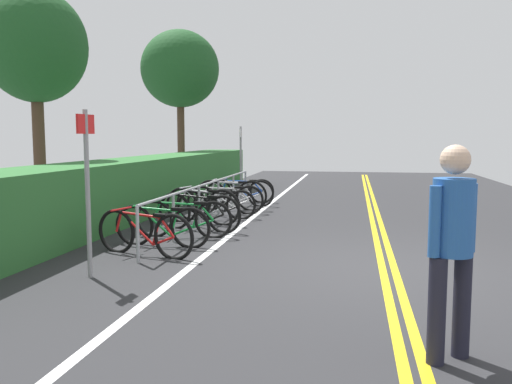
{
  "coord_description": "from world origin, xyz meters",
  "views": [
    {
      "loc": [
        -7.28,
        0.49,
        1.78
      ],
      "look_at": [
        2.11,
        2.23,
        0.78
      ],
      "focal_mm": 37.15,
      "sensor_mm": 36.0,
      "label": 1
    }
  ],
  "objects_px": {
    "bicycle_3": "(199,212)",
    "sign_post_near": "(87,177)",
    "bicycle_6": "(226,200)",
    "bicycle_9": "(242,191)",
    "bicycle_4": "(202,206)",
    "bicycle_8": "(240,193)",
    "bicycle_2": "(184,219)",
    "bicycle_0": "(144,233)",
    "sign_post_far": "(241,155)",
    "pedestrian": "(452,238)",
    "tree_mid": "(35,47)",
    "bike_rack": "(209,192)",
    "bicycle_1": "(162,226)",
    "bicycle_5": "(217,205)",
    "bicycle_7": "(231,195)",
    "tree_far_right": "(180,69)"
  },
  "relations": [
    {
      "from": "sign_post_near",
      "to": "pedestrian",
      "type": "bearing_deg",
      "value": -114.03
    },
    {
      "from": "bicycle_6",
      "to": "sign_post_near",
      "type": "relative_size",
      "value": 0.81
    },
    {
      "from": "bicycle_8",
      "to": "bicycle_2",
      "type": "bearing_deg",
      "value": 179.0
    },
    {
      "from": "sign_post_near",
      "to": "bicycle_4",
      "type": "bearing_deg",
      "value": -3.03
    },
    {
      "from": "bicycle_8",
      "to": "sign_post_near",
      "type": "relative_size",
      "value": 0.85
    },
    {
      "from": "bicycle_7",
      "to": "sign_post_near",
      "type": "distance_m",
      "value": 6.45
    },
    {
      "from": "bicycle_9",
      "to": "pedestrian",
      "type": "bearing_deg",
      "value": -158.86
    },
    {
      "from": "bicycle_0",
      "to": "tree_far_right",
      "type": "xyz_separation_m",
      "value": [
        11.49,
        3.25,
        3.89
      ]
    },
    {
      "from": "bicycle_1",
      "to": "sign_post_far",
      "type": "height_order",
      "value": "sign_post_far"
    },
    {
      "from": "bicycle_4",
      "to": "pedestrian",
      "type": "xyz_separation_m",
      "value": [
        -6.1,
        -3.82,
        0.63
      ]
    },
    {
      "from": "bicycle_2",
      "to": "sign_post_far",
      "type": "distance_m",
      "value": 6.12
    },
    {
      "from": "bike_rack",
      "to": "bicycle_4",
      "type": "relative_size",
      "value": 4.49
    },
    {
      "from": "bicycle_3",
      "to": "bicycle_7",
      "type": "bearing_deg",
      "value": 0.75
    },
    {
      "from": "tree_mid",
      "to": "sign_post_far",
      "type": "bearing_deg",
      "value": -44.49
    },
    {
      "from": "bicycle_3",
      "to": "sign_post_far",
      "type": "relative_size",
      "value": 0.86
    },
    {
      "from": "sign_post_near",
      "to": "sign_post_far",
      "type": "height_order",
      "value": "sign_post_near"
    },
    {
      "from": "bicycle_3",
      "to": "sign_post_near",
      "type": "bearing_deg",
      "value": 173.75
    },
    {
      "from": "bicycle_0",
      "to": "bicycle_7",
      "type": "distance_m",
      "value": 5.08
    },
    {
      "from": "bicycle_5",
      "to": "sign_post_far",
      "type": "relative_size",
      "value": 0.8
    },
    {
      "from": "bicycle_5",
      "to": "bicycle_6",
      "type": "xyz_separation_m",
      "value": [
        0.76,
        -0.01,
        0.02
      ]
    },
    {
      "from": "bicycle_3",
      "to": "sign_post_near",
      "type": "xyz_separation_m",
      "value": [
        -3.52,
        0.39,
        0.93
      ]
    },
    {
      "from": "bicycle_5",
      "to": "bicycle_0",
      "type": "bearing_deg",
      "value": 177.01
    },
    {
      "from": "bicycle_2",
      "to": "bicycle_4",
      "type": "height_order",
      "value": "bicycle_4"
    },
    {
      "from": "bicycle_2",
      "to": "bicycle_7",
      "type": "distance_m",
      "value": 3.57
    },
    {
      "from": "pedestrian",
      "to": "bicycle_3",
      "type": "bearing_deg",
      "value": 34.53
    },
    {
      "from": "bicycle_5",
      "to": "sign_post_near",
      "type": "distance_m",
      "value": 5.0
    },
    {
      "from": "bicycle_4",
      "to": "sign_post_near",
      "type": "height_order",
      "value": "sign_post_near"
    },
    {
      "from": "bicycle_7",
      "to": "sign_post_near",
      "type": "bearing_deg",
      "value": 176.88
    },
    {
      "from": "bicycle_1",
      "to": "pedestrian",
      "type": "xyz_separation_m",
      "value": [
        -3.81,
        -3.83,
        0.66
      ]
    },
    {
      "from": "bicycle_5",
      "to": "bicycle_6",
      "type": "relative_size",
      "value": 0.96
    },
    {
      "from": "bicycle_3",
      "to": "bicycle_8",
      "type": "bearing_deg",
      "value": -0.19
    },
    {
      "from": "bicycle_8",
      "to": "pedestrian",
      "type": "bearing_deg",
      "value": -157.88
    },
    {
      "from": "sign_post_near",
      "to": "bicycle_1",
      "type": "bearing_deg",
      "value": -6.17
    },
    {
      "from": "tree_mid",
      "to": "bicycle_3",
      "type": "bearing_deg",
      "value": -108.51
    },
    {
      "from": "bicycle_1",
      "to": "sign_post_near",
      "type": "xyz_separation_m",
      "value": [
        -2.01,
        0.22,
        0.95
      ]
    },
    {
      "from": "bicycle_6",
      "to": "pedestrian",
      "type": "bearing_deg",
      "value": -153.89
    },
    {
      "from": "bicycle_0",
      "to": "bicycle_7",
      "type": "height_order",
      "value": "bicycle_7"
    },
    {
      "from": "tree_mid",
      "to": "bicycle_9",
      "type": "bearing_deg",
      "value": -54.52
    },
    {
      "from": "bicycle_0",
      "to": "bicycle_7",
      "type": "relative_size",
      "value": 0.96
    },
    {
      "from": "bicycle_0",
      "to": "bicycle_4",
      "type": "height_order",
      "value": "bicycle_4"
    },
    {
      "from": "bicycle_3",
      "to": "bicycle_8",
      "type": "relative_size",
      "value": 0.99
    },
    {
      "from": "bicycle_1",
      "to": "bicycle_4",
      "type": "bearing_deg",
      "value": -0.24
    },
    {
      "from": "bicycle_0",
      "to": "bicycle_6",
      "type": "bearing_deg",
      "value": -2.57
    },
    {
      "from": "bicycle_6",
      "to": "bicycle_8",
      "type": "height_order",
      "value": "bicycle_8"
    },
    {
      "from": "bicycle_0",
      "to": "sign_post_far",
      "type": "bearing_deg",
      "value": 1.07
    },
    {
      "from": "bicycle_6",
      "to": "bicycle_9",
      "type": "relative_size",
      "value": 0.99
    },
    {
      "from": "bicycle_0",
      "to": "tree_far_right",
      "type": "height_order",
      "value": "tree_far_right"
    },
    {
      "from": "sign_post_near",
      "to": "bicycle_3",
      "type": "bearing_deg",
      "value": -6.25
    },
    {
      "from": "bicycle_4",
      "to": "bicycle_8",
      "type": "height_order",
      "value": "bicycle_4"
    },
    {
      "from": "pedestrian",
      "to": "sign_post_near",
      "type": "height_order",
      "value": "sign_post_near"
    }
  ]
}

